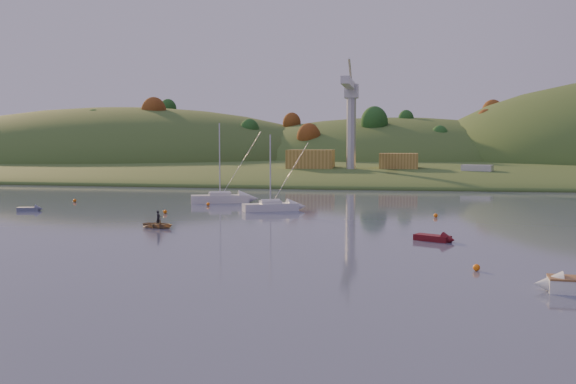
% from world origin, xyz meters
% --- Properties ---
extents(ground, '(500.00, 500.00, 0.00)m').
position_xyz_m(ground, '(0.00, 0.00, 0.00)').
color(ground, '#343856').
rests_on(ground, ground).
extents(far_shore, '(620.00, 220.00, 1.50)m').
position_xyz_m(far_shore, '(0.00, 230.00, 0.00)').
color(far_shore, '#2D431B').
rests_on(far_shore, ground).
extents(shore_slope, '(640.00, 150.00, 7.00)m').
position_xyz_m(shore_slope, '(0.00, 165.00, 0.00)').
color(shore_slope, '#2D431B').
rests_on(shore_slope, ground).
extents(hill_left, '(170.00, 140.00, 44.00)m').
position_xyz_m(hill_left, '(-90.00, 200.00, 0.00)').
color(hill_left, '#2D431B').
rests_on(hill_left, ground).
extents(hill_center, '(140.00, 120.00, 36.00)m').
position_xyz_m(hill_center, '(10.00, 210.00, 0.00)').
color(hill_center, '#2D431B').
rests_on(hill_center, ground).
extents(hillside_trees, '(280.00, 50.00, 32.00)m').
position_xyz_m(hillside_trees, '(0.00, 185.00, 0.00)').
color(hillside_trees, '#1C4B1A').
rests_on(hillside_trees, ground).
extents(wharf, '(42.00, 16.00, 2.40)m').
position_xyz_m(wharf, '(5.00, 122.00, 1.20)').
color(wharf, slate).
rests_on(wharf, ground).
extents(shed_west, '(11.00, 8.00, 4.80)m').
position_xyz_m(shed_west, '(-8.00, 123.00, 4.80)').
color(shed_west, olive).
rests_on(shed_west, wharf).
extents(shed_east, '(9.00, 7.00, 4.00)m').
position_xyz_m(shed_east, '(13.00, 124.00, 4.40)').
color(shed_east, olive).
rests_on(shed_east, wharf).
extents(dock_crane, '(3.20, 28.00, 20.30)m').
position_xyz_m(dock_crane, '(2.00, 118.39, 17.17)').
color(dock_crane, '#B7B7BC').
rests_on(dock_crane, wharf).
extents(sailboat_near, '(8.96, 5.27, 11.92)m').
position_xyz_m(sailboat_near, '(-13.02, 61.46, 0.76)').
color(sailboat_near, silver).
rests_on(sailboat_near, ground).
extents(sailboat_far, '(7.48, 5.22, 10.09)m').
position_xyz_m(sailboat_far, '(-3.31, 51.76, 0.67)').
color(sailboat_far, white).
rests_on(sailboat_far, ground).
extents(canoe, '(3.86, 3.10, 0.71)m').
position_xyz_m(canoe, '(-11.69, 33.29, 0.35)').
color(canoe, tan).
rests_on(canoe, ground).
extents(paddler, '(0.49, 0.65, 1.59)m').
position_xyz_m(paddler, '(-11.69, 33.29, 0.80)').
color(paddler, black).
rests_on(paddler, ground).
extents(red_tender, '(4.03, 3.05, 1.32)m').
position_xyz_m(red_tender, '(17.30, 28.81, 0.28)').
color(red_tender, '#570C12').
rests_on(red_tender, ground).
extents(grey_dinghy, '(3.41, 2.14, 1.20)m').
position_xyz_m(grey_dinghy, '(-34.39, 46.43, 0.24)').
color(grey_dinghy, slate).
rests_on(grey_dinghy, ground).
extents(work_vessel, '(16.41, 9.77, 3.98)m').
position_xyz_m(work_vessel, '(30.49, 118.00, 1.42)').
color(work_vessel, slate).
rests_on(work_vessel, ground).
extents(buoy_0, '(0.50, 0.50, 0.50)m').
position_xyz_m(buoy_0, '(19.08, 15.53, 0.25)').
color(buoy_0, orange).
rests_on(buoy_0, ground).
extents(buoy_1, '(0.50, 0.50, 0.50)m').
position_xyz_m(buoy_1, '(17.90, 47.99, 0.25)').
color(buoy_1, orange).
rests_on(buoy_1, ground).
extents(buoy_2, '(0.50, 0.50, 0.50)m').
position_xyz_m(buoy_2, '(-35.14, 58.79, 0.25)').
color(buoy_2, orange).
rests_on(buoy_2, ground).
extents(buoy_3, '(0.50, 0.50, 0.50)m').
position_xyz_m(buoy_3, '(-13.47, 56.85, 0.25)').
color(buoy_3, orange).
rests_on(buoy_3, ground).
extents(buoy_4, '(0.50, 0.50, 0.50)m').
position_xyz_m(buoy_4, '(-15.89, 46.24, 0.25)').
color(buoy_4, orange).
rests_on(buoy_4, ground).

